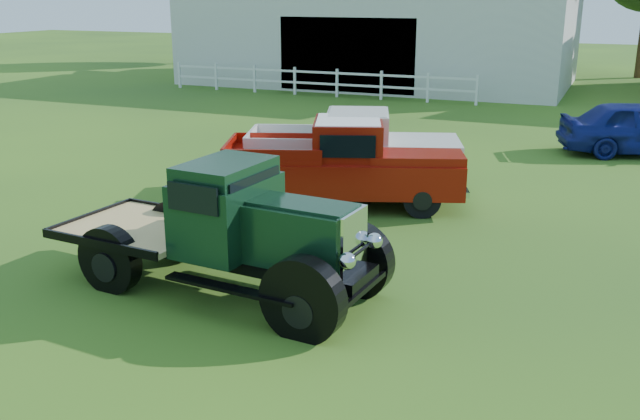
% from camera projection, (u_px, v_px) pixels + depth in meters
% --- Properties ---
extents(ground, '(120.00, 120.00, 0.00)m').
position_uv_depth(ground, '(276.00, 298.00, 10.54)').
color(ground, '#29461B').
extents(shed_left, '(18.80, 10.20, 5.60)m').
position_uv_depth(shed_left, '(382.00, 25.00, 35.22)').
color(shed_left, '#A3A3A3').
rests_on(shed_left, ground).
extents(fence_rail, '(14.20, 0.16, 1.20)m').
position_uv_depth(fence_rail, '(316.00, 82.00, 30.96)').
color(fence_rail, white).
rests_on(fence_rail, ground).
extents(vintage_flatbed, '(5.22, 2.41, 2.01)m').
position_uv_depth(vintage_flatbed, '(222.00, 227.00, 10.54)').
color(vintage_flatbed, black).
rests_on(vintage_flatbed, ground).
extents(red_pickup, '(5.44, 3.59, 1.85)m').
position_uv_depth(red_pickup, '(343.00, 162.00, 14.90)').
color(red_pickup, maroon).
rests_on(red_pickup, ground).
extents(white_pickup, '(5.24, 3.38, 1.80)m').
position_uv_depth(white_pickup, '(353.00, 153.00, 15.90)').
color(white_pickup, beige).
rests_on(white_pickup, ground).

